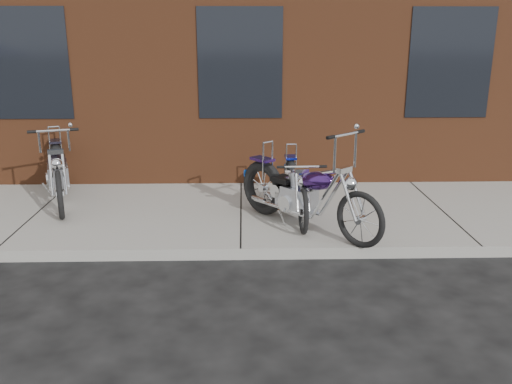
{
  "coord_description": "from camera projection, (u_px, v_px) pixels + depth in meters",
  "views": [
    {
      "loc": [
        0.04,
        -6.17,
        2.71
      ],
      "look_at": [
        0.21,
        0.8,
        0.64
      ],
      "focal_mm": 38.0,
      "sensor_mm": 36.0,
      "label": 1
    }
  ],
  "objects": [
    {
      "name": "chopper_third",
      "position": [
        58.0,
        173.0,
        8.41
      ],
      "size": [
        0.95,
        2.35,
        1.24
      ],
      "rotation": [
        0.0,
        0.0,
        -1.24
      ],
      "color": "black",
      "rests_on": "sidewalk"
    },
    {
      "name": "chopper_purple",
      "position": [
        304.0,
        196.0,
        7.23
      ],
      "size": [
        1.72,
        1.95,
        1.39
      ],
      "rotation": [
        0.0,
        0.0,
        -0.85
      ],
      "color": "black",
      "rests_on": "sidewalk"
    },
    {
      "name": "sidewalk",
      "position": [
        241.0,
        215.0,
        8.1
      ],
      "size": [
        22.0,
        3.0,
        0.15
      ],
      "primitive_type": "cube",
      "color": "gray",
      "rests_on": "ground"
    },
    {
      "name": "ground",
      "position": [
        241.0,
        260.0,
        6.68
      ],
      "size": [
        120.0,
        120.0,
        0.0
      ],
      "primitive_type": "plane",
      "color": "black",
      "rests_on": "ground"
    },
    {
      "name": "chopper_blue",
      "position": [
        296.0,
        189.0,
        7.8
      ],
      "size": [
        0.51,
        2.11,
        0.92
      ],
      "rotation": [
        0.0,
        0.0,
        -1.54
      ],
      "color": "black",
      "rests_on": "sidewalk"
    }
  ]
}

